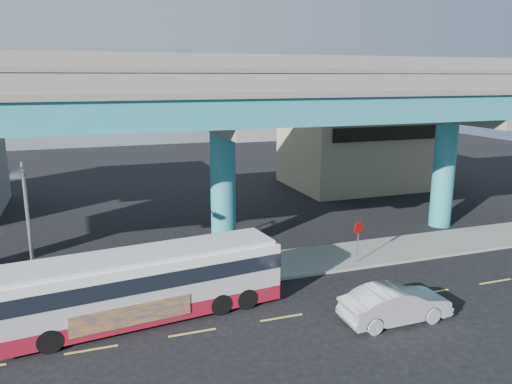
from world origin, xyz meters
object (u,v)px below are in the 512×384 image
object	(u,v)px
sedan	(395,304)
street_lamp	(26,217)
stop_sign	(358,233)
transit_bus	(148,282)

from	to	relation	value
sedan	street_lamp	bearing A→B (deg)	68.56
stop_sign	sedan	bearing A→B (deg)	-101.84
transit_bus	street_lamp	world-z (taller)	street_lamp
transit_bus	sedan	size ratio (longest dim) A/B	2.48
transit_bus	street_lamp	bearing A→B (deg)	151.87
transit_bus	stop_sign	world-z (taller)	transit_bus
sedan	street_lamp	distance (m)	16.23
sedan	stop_sign	xyz separation A→B (m)	(1.93, 6.40, 1.06)
transit_bus	street_lamp	xyz separation A→B (m)	(-4.70, 1.81, 2.90)
street_lamp	stop_sign	distance (m)	16.89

